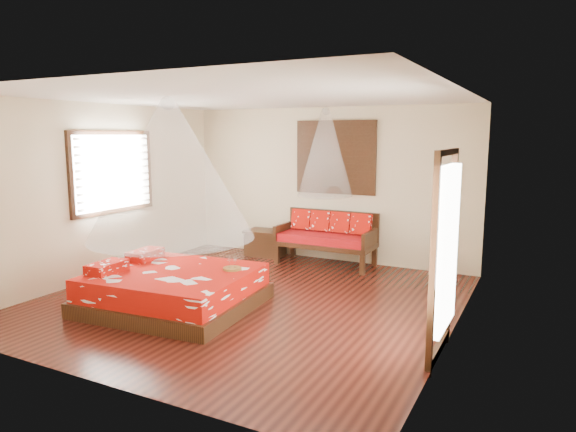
% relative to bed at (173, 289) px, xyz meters
% --- Properties ---
extents(room, '(5.54, 5.54, 2.84)m').
position_rel_bed_xyz_m(room, '(0.76, 0.72, 1.15)').
color(room, black).
rests_on(room, ground).
extents(bed, '(2.23, 2.05, 0.64)m').
position_rel_bed_xyz_m(bed, '(0.00, 0.00, 0.00)').
color(bed, black).
rests_on(bed, floor).
extents(daybed, '(1.73, 0.77, 0.94)m').
position_rel_bed_xyz_m(daybed, '(0.93, 3.10, 0.27)').
color(daybed, black).
rests_on(daybed, floor).
extents(storage_chest, '(0.74, 0.55, 0.50)m').
position_rel_bed_xyz_m(storage_chest, '(-0.38, 3.17, 0.00)').
color(storage_chest, black).
rests_on(storage_chest, floor).
extents(shutter_panel, '(1.52, 0.06, 1.32)m').
position_rel_bed_xyz_m(shutter_panel, '(0.93, 3.44, 1.65)').
color(shutter_panel, black).
rests_on(shutter_panel, wall_back).
extents(window_left, '(0.10, 1.74, 1.34)m').
position_rel_bed_xyz_m(window_left, '(-1.95, 0.92, 1.45)').
color(window_left, black).
rests_on(window_left, wall_left).
extents(glazed_door, '(0.08, 1.02, 2.16)m').
position_rel_bed_xyz_m(glazed_door, '(3.48, 0.12, 0.82)').
color(glazed_door, black).
rests_on(glazed_door, floor).
extents(wine_tray, '(0.25, 0.25, 0.20)m').
position_rel_bed_xyz_m(wine_tray, '(0.68, 0.42, 0.30)').
color(wine_tray, brown).
rests_on(wine_tray, bed).
extents(mosquito_net_main, '(2.17, 2.17, 1.80)m').
position_rel_bed_xyz_m(mosquito_net_main, '(0.02, 0.00, 1.60)').
color(mosquito_net_main, white).
rests_on(mosquito_net_main, ceiling).
extents(mosquito_net_daybed, '(0.96, 0.96, 1.50)m').
position_rel_bed_xyz_m(mosquito_net_daybed, '(0.93, 2.97, 1.75)').
color(mosquito_net_daybed, white).
rests_on(mosquito_net_daybed, ceiling).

